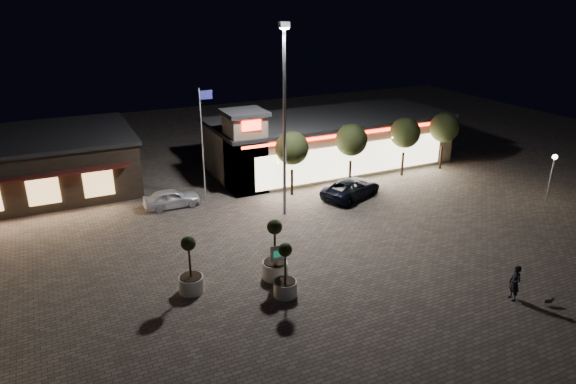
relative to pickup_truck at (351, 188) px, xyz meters
name	(u,v)px	position (x,y,z in m)	size (l,w,h in m)	color
ground	(315,275)	(-7.71, -8.70, -0.70)	(90.00, 90.00, 0.00)	#70635A
retail_building	(325,141)	(1.80, 7.12, 1.51)	(20.40, 8.40, 6.10)	gray
restaurant_building	(18,165)	(-21.71, 11.28, 1.46)	(16.40, 11.00, 4.30)	#382D23
floodlight_pole	(284,111)	(-5.71, -0.70, 6.31)	(0.60, 0.40, 12.38)	gray
flagpole	(203,135)	(-9.61, 4.30, 4.04)	(0.95, 0.10, 8.00)	white
lamp_post_east	(553,168)	(12.29, -6.70, 1.75)	(0.36, 0.36, 3.48)	gray
string_tree_a	(292,148)	(-3.71, 2.30, 2.86)	(2.42, 2.42, 4.79)	#332319
string_tree_b	(351,140)	(1.29, 2.30, 2.86)	(2.42, 2.42, 4.79)	#332319
string_tree_c	(405,133)	(6.29, 2.30, 2.86)	(2.42, 2.42, 4.79)	#332319
string_tree_d	(444,128)	(10.29, 2.30, 2.86)	(2.42, 2.42, 4.79)	#332319
pickup_truck	(351,188)	(0.00, 0.00, 0.00)	(2.34, 5.07, 1.41)	black
white_sedan	(172,198)	(-12.28, 3.75, -0.04)	(1.56, 3.89, 1.32)	white
pedestrian	(515,283)	(-0.09, -14.88, 0.21)	(0.67, 0.44, 1.82)	black
dog	(549,300)	(1.08, -15.98, -0.42)	(0.53, 0.31, 0.29)	#59514C
planter_left	(191,275)	(-14.01, -7.47, 0.24)	(1.24, 1.24, 3.06)	silver
planter_mid	(285,279)	(-9.93, -9.78, 0.18)	(1.16, 1.16, 2.86)	silver
planter_right	(275,260)	(-9.69, -8.00, 0.32)	(1.35, 1.35, 3.31)	silver
valet_sign	(277,257)	(-9.77, -8.41, 0.72)	(0.67, 0.15, 2.03)	gray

